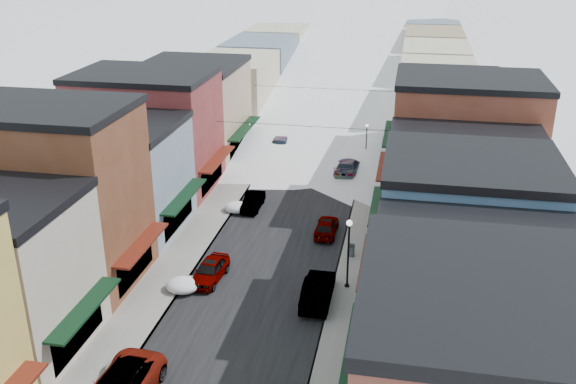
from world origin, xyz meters
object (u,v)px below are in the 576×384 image
at_px(streetlamp_near, 349,245).
at_px(car_dark_hatch, 253,202).
at_px(car_silver_sedan, 210,270).
at_px(trash_can, 351,250).
at_px(car_green_sedan, 318,290).

bearing_deg(streetlamp_near, car_dark_hatch, 128.61).
height_order(car_silver_sedan, car_dark_hatch, car_silver_sedan).
xyz_separation_m(car_silver_sedan, streetlamp_near, (9.51, 0.66, 2.54)).
distance_m(trash_can, streetlamp_near, 5.20).
bearing_deg(car_silver_sedan, car_dark_hatch, 94.37).
relative_size(car_green_sedan, streetlamp_near, 1.04).
relative_size(trash_can, streetlamp_near, 0.18).
relative_size(car_dark_hatch, streetlamp_near, 0.81).
bearing_deg(streetlamp_near, car_green_sedan, -130.41).
distance_m(car_silver_sedan, car_green_sedan, 7.92).
bearing_deg(car_green_sedan, car_dark_hatch, -61.26).
relative_size(car_silver_sedan, car_green_sedan, 0.84).
height_order(car_silver_sedan, trash_can, car_silver_sedan).
distance_m(car_silver_sedan, trash_can, 10.67).
xyz_separation_m(trash_can, streetlamp_near, (0.16, -4.45, 2.67)).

